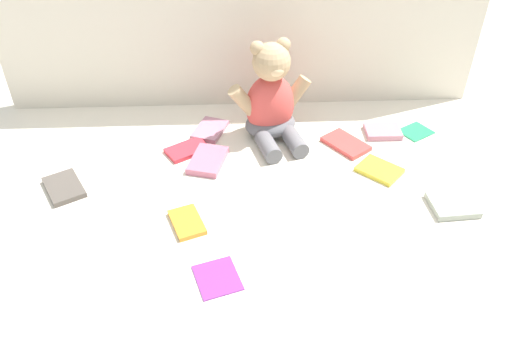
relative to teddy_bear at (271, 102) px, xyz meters
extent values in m
plane|color=silver|center=(-0.08, -0.21, -0.11)|extent=(3.20, 3.20, 0.00)
ellipsoid|color=#D84C47|center=(0.00, 0.01, -0.02)|extent=(0.17, 0.15, 0.19)
ellipsoid|color=slate|center=(0.00, 0.00, -0.08)|extent=(0.18, 0.16, 0.07)
sphere|color=tan|center=(0.00, 0.00, 0.13)|extent=(0.13, 0.13, 0.11)
ellipsoid|color=beige|center=(0.01, -0.03, 0.12)|extent=(0.05, 0.04, 0.03)
sphere|color=tan|center=(-0.04, 0.01, 0.17)|extent=(0.05, 0.05, 0.04)
sphere|color=tan|center=(0.03, 0.03, 0.17)|extent=(0.05, 0.05, 0.04)
cylinder|color=tan|center=(-0.08, -0.02, 0.02)|extent=(0.10, 0.06, 0.10)
cylinder|color=tan|center=(0.08, 0.03, 0.02)|extent=(0.10, 0.06, 0.10)
cylinder|color=slate|center=(-0.01, -0.10, -0.09)|extent=(0.08, 0.12, 0.05)
cylinder|color=slate|center=(0.06, -0.08, -0.09)|extent=(0.08, 0.12, 0.05)
cube|color=gold|center=(0.29, -0.20, -0.11)|extent=(0.14, 0.14, 0.01)
cube|color=#25945E|center=(0.45, -0.01, -0.11)|extent=(0.12, 0.11, 0.01)
cube|color=orange|center=(-0.23, -0.39, -0.11)|extent=(0.10, 0.13, 0.01)
cube|color=#812F8D|center=(-0.15, -0.56, -0.11)|extent=(0.12, 0.13, 0.01)
cube|color=#B6788B|center=(0.34, -0.01, -0.10)|extent=(0.11, 0.08, 0.02)
cube|color=#BE647D|center=(-0.19, -0.14, -0.10)|extent=(0.12, 0.15, 0.02)
cube|color=#D3413F|center=(0.22, -0.07, -0.10)|extent=(0.15, 0.16, 0.01)
cube|color=#514942|center=(-0.56, -0.24, -0.10)|extent=(0.14, 0.15, 0.02)
cube|color=red|center=(-0.25, -0.08, -0.11)|extent=(0.14, 0.12, 0.01)
cube|color=#9BA393|center=(0.44, -0.36, -0.10)|extent=(0.12, 0.11, 0.02)
cube|color=#B1758E|center=(-0.19, 0.02, -0.11)|extent=(0.12, 0.14, 0.01)
camera|label=1|loc=(-0.10, -1.31, 0.76)|focal=36.18mm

